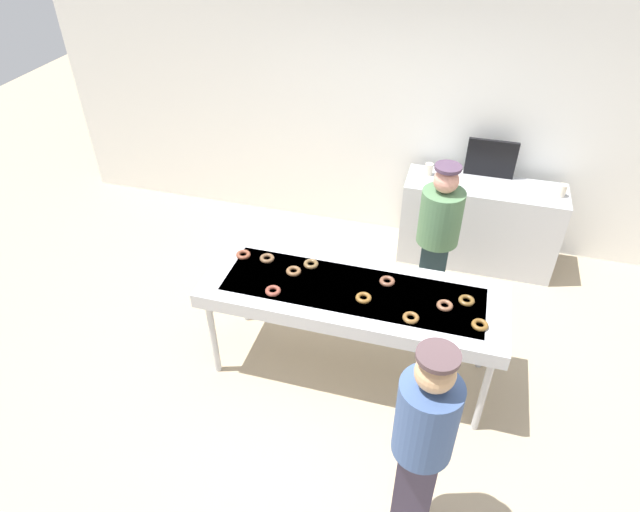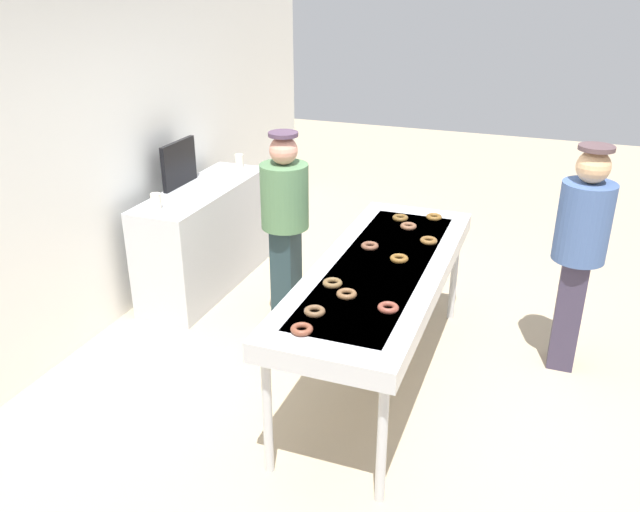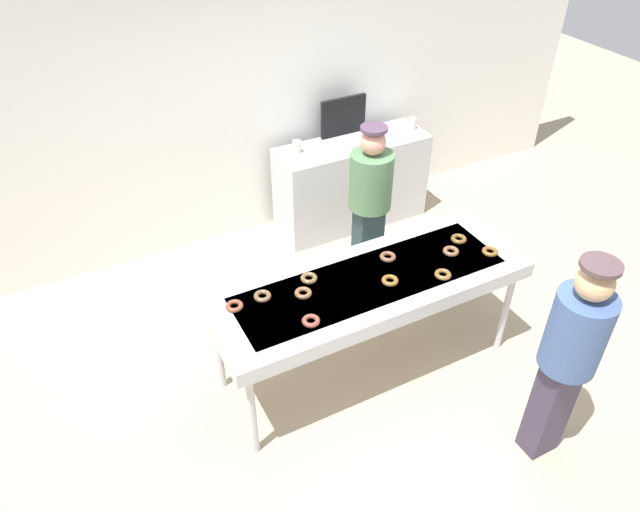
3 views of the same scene
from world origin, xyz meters
name	(u,v)px [view 2 (image 2 of 3)]	position (x,y,z in m)	size (l,w,h in m)	color
ground_plane	(376,380)	(0.00, 0.00, 0.00)	(16.00, 16.00, 0.00)	tan
back_wall	(76,129)	(0.00, 2.35, 1.63)	(8.00, 0.12, 3.26)	white
fryer_conveyor	(380,274)	(0.00, 0.00, 0.84)	(2.40, 0.83, 0.91)	#B7BABF
chocolate_donut_0	(347,294)	(-0.51, 0.07, 0.93)	(0.12, 0.12, 0.03)	brown
chocolate_donut_1	(315,311)	(-0.78, 0.17, 0.93)	(0.12, 0.12, 0.03)	brown
chocolate_donut_2	(388,308)	(-0.59, -0.21, 0.93)	(0.12, 0.12, 0.03)	brown
chocolate_donut_3	(333,283)	(-0.40, 0.20, 0.93)	(0.12, 0.12, 0.03)	brown
chocolate_donut_4	(302,329)	(-0.99, 0.17, 0.93)	(0.12, 0.12, 0.03)	brown
chocolate_donut_5	(399,259)	(0.11, -0.10, 0.93)	(0.12, 0.12, 0.03)	brown
chocolate_donut_6	(400,218)	(0.87, 0.09, 0.93)	(0.12, 0.12, 0.03)	brown
chocolate_donut_7	(434,217)	(0.98, -0.16, 0.93)	(0.12, 0.12, 0.03)	brown
chocolate_donut_8	(370,246)	(0.25, 0.15, 0.93)	(0.12, 0.12, 0.03)	brown
chocolate_donut_9	(408,226)	(0.72, -0.02, 0.93)	(0.12, 0.12, 0.03)	brown
chocolate_donut_10	(429,241)	(0.49, -0.22, 0.93)	(0.12, 0.12, 0.03)	brown
worker_baker	(285,217)	(0.56, 0.93, 0.93)	(0.37, 0.37, 1.60)	#203238
customer_waiting	(580,245)	(0.70, -1.23, 0.96)	(0.36, 0.36, 1.66)	#363045
prep_counter	(206,237)	(0.95, 1.90, 0.47)	(1.61, 0.53, 0.94)	#B7BABF
paper_cup_0	(156,201)	(0.35, 1.97, 1.01)	(0.08, 0.08, 0.13)	beige
paper_cup_1	(239,161)	(1.65, 1.88, 1.01)	(0.08, 0.08, 0.13)	beige
menu_display	(179,164)	(0.95, 2.11, 1.14)	(0.50, 0.04, 0.40)	black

